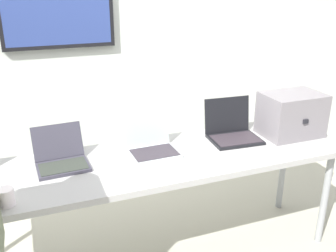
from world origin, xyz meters
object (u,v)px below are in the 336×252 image
Objects in this scene: laptop_station_2 at (151,143)px; coffee_mug at (6,197)px; equipment_box at (291,114)px; laptop_station_3 at (232,130)px; workbench at (149,167)px; laptop_station_1 at (61,157)px.

laptop_station_2 reaches higher than coffee_mug.
equipment_box reaches higher than laptop_station_3.
laptop_station_3 is (-0.43, 0.09, -0.09)m from equipment_box.
laptop_station_2 is at bearing 63.67° from workbench.
workbench is at bearing -178.46° from equipment_box.
coffee_mug is at bearing -171.81° from equipment_box.
equipment_box is 1.64m from laptop_station_1.
laptop_station_3 reaches higher than laptop_station_2.
laptop_station_3 is at bearing 13.79° from coffee_mug.
laptop_station_1 is 3.42× the size of coffee_mug.
equipment_box is (1.10, 0.03, 0.21)m from workbench.
laptop_station_1 is at bearing -179.94° from laptop_station_3.
workbench is 0.88m from coffee_mug.
equipment_box is at bearing 8.19° from coffee_mug.
laptop_station_2 reaches higher than laptop_station_1.
laptop_station_2 is at bearing 21.76° from coffee_mug.
laptop_station_3 is at bearing 0.06° from laptop_station_1.
equipment_box is 4.47× the size of coffee_mug.
laptop_station_2 is (-1.05, 0.08, -0.10)m from equipment_box.
equipment_box is 1.31× the size of laptop_station_1.
workbench is at bearing -116.33° from laptop_station_2.
laptop_station_3 is (1.20, 0.00, 0.01)m from laptop_station_1.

